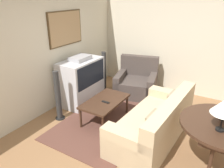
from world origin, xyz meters
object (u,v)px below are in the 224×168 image
object	(u,v)px
speaker_tower_right	(104,72)
speaker_tower_left	(58,97)
console_table	(224,128)
mantel_clock	(224,111)
couch	(155,124)
armchair	(136,83)
tv	(81,81)
coffee_table	(105,102)

from	to	relation	value
speaker_tower_right	speaker_tower_left	bearing A→B (deg)	180.00
console_table	mantel_clock	distance (m)	0.24
console_table	speaker_tower_left	size ratio (longest dim) A/B	1.14
couch	speaker_tower_right	xyz separation A→B (m)	(1.31, 1.92, 0.20)
armchair	console_table	bearing A→B (deg)	-53.59
armchair	mantel_clock	size ratio (longest dim) A/B	5.51
tv	console_table	bearing A→B (deg)	-102.65
couch	speaker_tower_right	distance (m)	2.33
coffee_table	speaker_tower_right	xyz separation A→B (m)	(1.26, 0.84, 0.09)
couch	mantel_clock	world-z (taller)	mantel_clock
armchair	mantel_clock	xyz separation A→B (m)	(-1.60, -2.09, 0.59)
console_table	tv	bearing A→B (deg)	77.35
coffee_table	console_table	distance (m)	2.17
mantel_clock	armchair	bearing A→B (deg)	52.55
armchair	coffee_table	world-z (taller)	armchair
armchair	speaker_tower_right	xyz separation A→B (m)	(-0.23, 0.84, 0.20)
couch	speaker_tower_right	size ratio (longest dim) A/B	1.90
tv	speaker_tower_left	bearing A→B (deg)	-175.02
armchair	console_table	size ratio (longest dim) A/B	0.99
console_table	speaker_tower_right	xyz separation A→B (m)	(1.53, 2.97, -0.21)
console_table	speaker_tower_left	xyz separation A→B (m)	(-0.16, 2.97, -0.21)
couch	coffee_table	distance (m)	1.08
tv	mantel_clock	size ratio (longest dim) A/B	5.31
coffee_table	couch	bearing A→B (deg)	-92.78
mantel_clock	tv	bearing A→B (deg)	80.07
coffee_table	speaker_tower_right	bearing A→B (deg)	33.73
tv	speaker_tower_right	xyz separation A→B (m)	(0.85, -0.07, -0.04)
armchair	speaker_tower_left	world-z (taller)	speaker_tower_left
coffee_table	speaker_tower_right	size ratio (longest dim) A/B	1.00
mantel_clock	couch	bearing A→B (deg)	86.54
mantel_clock	speaker_tower_right	world-z (taller)	speaker_tower_right
speaker_tower_left	speaker_tower_right	bearing A→B (deg)	0.00
tv	console_table	size ratio (longest dim) A/B	0.95
speaker_tower_left	tv	bearing A→B (deg)	4.98
console_table	mantel_clock	bearing A→B (deg)	14.48
armchair	speaker_tower_left	xyz separation A→B (m)	(-1.92, 0.84, 0.20)
console_table	speaker_tower_left	bearing A→B (deg)	93.17
coffee_table	console_table	bearing A→B (deg)	-97.26
couch	speaker_tower_left	xyz separation A→B (m)	(-0.38, 1.92, 0.20)
coffee_table	mantel_clock	bearing A→B (deg)	-93.11
console_table	mantel_clock	xyz separation A→B (m)	(0.16, 0.04, 0.17)
armchair	mantel_clock	world-z (taller)	mantel_clock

